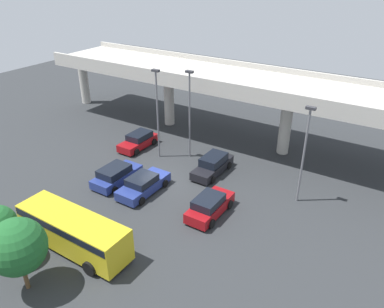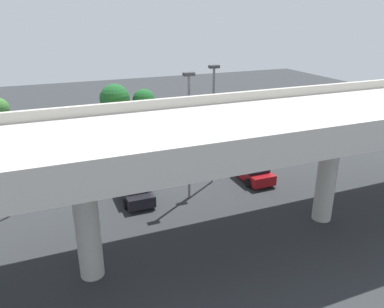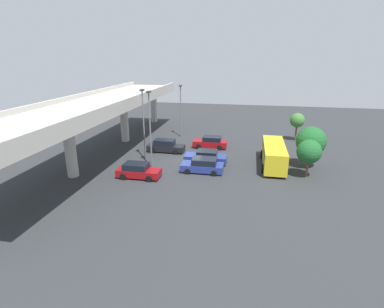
{
  "view_description": "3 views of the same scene",
  "coord_description": "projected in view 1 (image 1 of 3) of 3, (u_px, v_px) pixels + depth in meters",
  "views": [
    {
      "loc": [
        16.92,
        -21.31,
        16.66
      ],
      "look_at": [
        1.45,
        2.91,
        1.85
      ],
      "focal_mm": 35.0,
      "sensor_mm": 36.0,
      "label": 1
    },
    {
      "loc": [
        7.98,
        26.32,
        11.66
      ],
      "look_at": [
        -1.65,
        2.96,
        2.07
      ],
      "focal_mm": 35.0,
      "sensor_mm": 36.0,
      "label": 2
    },
    {
      "loc": [
        -32.59,
        -6.54,
        11.98
      ],
      "look_at": [
        -1.26,
        -0.41,
        1.35
      ],
      "focal_mm": 28.0,
      "sensor_mm": 36.0,
      "label": 3
    }
  ],
  "objects": [
    {
      "name": "tree_front_centre",
      "position": [
        17.0,
        247.0,
        20.09
      ],
      "size": [
        3.2,
        3.2,
        4.62
      ],
      "color": "brown",
      "rests_on": "ground_plane"
    },
    {
      "name": "parked_car_3",
      "position": [
        213.0,
        165.0,
        32.83
      ],
      "size": [
        2.01,
        4.76,
        1.62
      ],
      "rotation": [
        0.0,
        0.0,
        -1.57
      ],
      "color": "black",
      "rests_on": "ground_plane"
    },
    {
      "name": "parked_car_0",
      "position": [
        139.0,
        141.0,
        37.36
      ],
      "size": [
        2.04,
        4.41,
        1.51
      ],
      "rotation": [
        0.0,
        0.0,
        -1.57
      ],
      "color": "maroon",
      "rests_on": "ground_plane"
    },
    {
      "name": "parked_car_2",
      "position": [
        143.0,
        185.0,
        30.07
      ],
      "size": [
        2.22,
        4.84,
        1.5
      ],
      "rotation": [
        0.0,
        0.0,
        1.57
      ],
      "color": "navy",
      "rests_on": "ground_plane"
    },
    {
      "name": "highway_overpass",
      "position": [
        224.0,
        82.0,
        37.18
      ],
      "size": [
        41.8,
        7.87,
        7.28
      ],
      "color": "#BCB7AD",
      "rests_on": "ground_plane"
    },
    {
      "name": "lamp_post_mid_lot",
      "position": [
        157.0,
        108.0,
        33.68
      ],
      "size": [
        0.7,
        0.35,
        8.43
      ],
      "color": "slate",
      "rests_on": "ground_plane"
    },
    {
      "name": "lamp_post_by_overpass",
      "position": [
        190.0,
        109.0,
        33.75
      ],
      "size": [
        0.7,
        0.35,
        8.32
      ],
      "color": "slate",
      "rests_on": "ground_plane"
    },
    {
      "name": "ground_plane",
      "position": [
        159.0,
        182.0,
        31.69
      ],
      "size": [
        87.18,
        87.18,
        0.0
      ],
      "primitive_type": "plane",
      "color": "#2D3033"
    },
    {
      "name": "shuttle_bus",
      "position": [
        73.0,
        230.0,
        23.75
      ],
      "size": [
        8.08,
        2.62,
        2.49
      ],
      "rotation": [
        0.0,
        0.0,
        3.14
      ],
      "color": "gold",
      "rests_on": "ground_plane"
    },
    {
      "name": "parked_car_1",
      "position": [
        116.0,
        175.0,
        31.34
      ],
      "size": [
        2.2,
        4.5,
        1.53
      ],
      "rotation": [
        0.0,
        0.0,
        1.57
      ],
      "color": "navy",
      "rests_on": "ground_plane"
    },
    {
      "name": "lamp_post_near_aisle",
      "position": [
        305.0,
        148.0,
        27.2
      ],
      "size": [
        0.7,
        0.35,
        7.77
      ],
      "color": "slate",
      "rests_on": "ground_plane"
    },
    {
      "name": "parked_car_4",
      "position": [
        210.0,
        206.0,
        27.38
      ],
      "size": [
        2.06,
        4.47,
        1.58
      ],
      "rotation": [
        0.0,
        0.0,
        1.57
      ],
      "color": "maroon",
      "rests_on": "ground_plane"
    }
  ]
}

